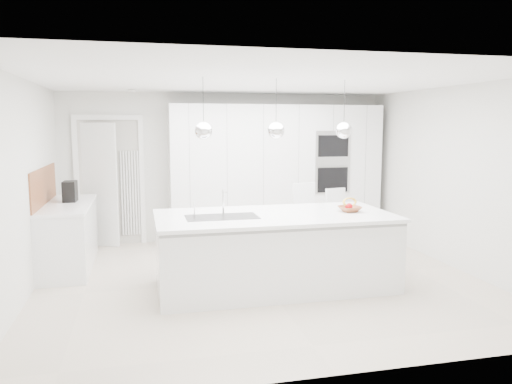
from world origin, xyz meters
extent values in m
plane|color=beige|center=(0.00, 0.00, 0.00)|extent=(5.50, 5.50, 0.00)
plane|color=silver|center=(0.00, 2.50, 1.25)|extent=(5.50, 0.00, 5.50)
plane|color=silver|center=(-2.75, 0.00, 1.25)|extent=(0.00, 5.00, 5.00)
plane|color=white|center=(0.00, 0.00, 2.50)|extent=(5.50, 5.50, 0.00)
cube|color=white|center=(0.80, 2.20, 1.15)|extent=(3.60, 0.60, 2.30)
cube|color=white|center=(-2.20, 2.42, 1.00)|extent=(0.76, 0.38, 2.00)
cube|color=white|center=(-2.45, 1.20, 0.43)|extent=(0.60, 1.80, 0.86)
cube|color=white|center=(-2.45, 1.20, 0.88)|extent=(0.62, 1.82, 0.04)
cube|color=brown|center=(-2.74, 1.20, 1.15)|extent=(0.02, 1.80, 0.50)
cube|color=white|center=(0.10, -0.30, 0.43)|extent=(2.80, 1.20, 0.86)
cube|color=white|center=(0.10, -0.25, 0.88)|extent=(2.84, 1.40, 0.04)
cylinder|color=white|center=(-0.50, -0.10, 1.05)|extent=(0.02, 0.02, 0.30)
sphere|color=white|center=(-0.75, -0.30, 1.90)|extent=(0.20, 0.20, 0.20)
sphere|color=white|center=(0.10, -0.30, 1.90)|extent=(0.20, 0.20, 0.20)
sphere|color=white|center=(0.95, -0.30, 1.90)|extent=(0.20, 0.20, 0.20)
imported|color=brown|center=(1.05, -0.30, 0.93)|extent=(0.30, 0.30, 0.07)
cube|color=black|center=(-2.43, 1.37, 1.04)|extent=(0.19, 0.28, 0.29)
sphere|color=red|center=(1.01, -0.34, 0.97)|extent=(0.08, 0.08, 0.08)
sphere|color=red|center=(1.03, -0.33, 0.97)|extent=(0.08, 0.08, 0.08)
sphere|color=red|center=(1.02, -0.34, 0.97)|extent=(0.07, 0.07, 0.07)
torus|color=gold|center=(1.05, -0.31, 1.02)|extent=(0.25, 0.18, 0.23)
camera|label=1|loc=(-1.47, -5.97, 1.96)|focal=35.00mm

